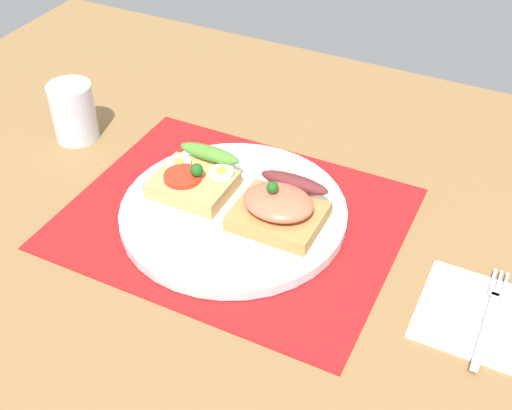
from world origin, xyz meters
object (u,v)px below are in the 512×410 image
object	(u,v)px
drinking_glass	(73,112)
sandwich_salmon	(279,207)
plate	(234,212)
sandwich_egg_tomato	(195,178)
fork	(490,314)
napkin	(483,316)

from	to	relation	value
drinking_glass	sandwich_salmon	bearing A→B (deg)	-9.40
plate	drinking_glass	size ratio (longest dim) A/B	3.33
plate	sandwich_egg_tomato	distance (cm)	6.45
sandwich_egg_tomato	fork	world-z (taller)	sandwich_egg_tomato
drinking_glass	napkin	bearing A→B (deg)	-8.25
sandwich_salmon	drinking_glass	distance (cm)	34.18
plate	sandwich_salmon	xyz separation A→B (cm)	(5.83, 0.31, 2.66)
plate	napkin	bearing A→B (deg)	-4.78
sandwich_salmon	napkin	xyz separation A→B (cm)	(24.21, -2.82, -3.36)
plate	sandwich_egg_tomato	size ratio (longest dim) A/B	2.89
plate	drinking_glass	world-z (taller)	drinking_glass
sandwich_salmon	fork	bearing A→B (deg)	-6.13
plate	sandwich_egg_tomato	world-z (taller)	sandwich_egg_tomato
plate	sandwich_salmon	bearing A→B (deg)	3.02
sandwich_egg_tomato	sandwich_salmon	distance (cm)	11.78
fork	drinking_glass	bearing A→B (deg)	171.98
plate	sandwich_salmon	distance (cm)	6.41
sandwich_salmon	sandwich_egg_tomato	bearing A→B (deg)	174.94
plate	napkin	distance (cm)	30.15
napkin	drinking_glass	bearing A→B (deg)	171.75
sandwich_egg_tomato	napkin	world-z (taller)	sandwich_egg_tomato
drinking_glass	sandwich_egg_tomato	bearing A→B (deg)	-11.68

